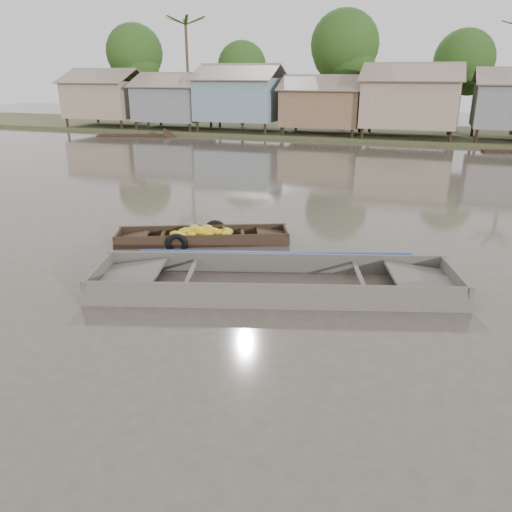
% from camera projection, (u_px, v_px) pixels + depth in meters
% --- Properties ---
extents(ground, '(120.00, 120.00, 0.00)m').
position_uv_depth(ground, '(226.00, 292.00, 11.37)').
color(ground, '#494138').
rests_on(ground, ground).
extents(riverbank, '(120.00, 12.47, 10.22)m').
position_uv_depth(riverbank, '(419.00, 95.00, 37.73)').
color(riverbank, '#384723').
rests_on(riverbank, ground).
extents(banana_boat, '(5.12, 3.03, 0.71)m').
position_uv_depth(banana_boat, '(201.00, 237.00, 14.74)').
color(banana_boat, black).
rests_on(banana_boat, ground).
extents(viewer_boat, '(8.55, 4.40, 0.67)m').
position_uv_depth(viewer_boat, '(276.00, 286.00, 11.50)').
color(viewer_boat, '#47423C').
rests_on(viewer_boat, ground).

